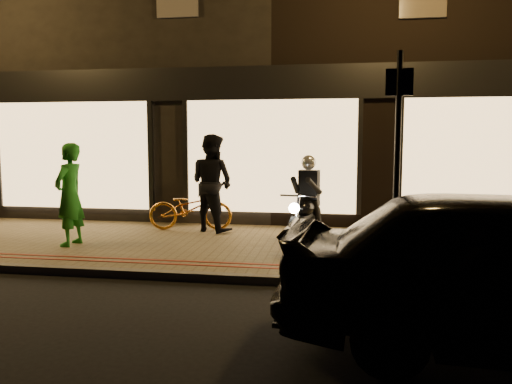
% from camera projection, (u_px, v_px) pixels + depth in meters
% --- Properties ---
extents(ground, '(90.00, 90.00, 0.00)m').
position_uv_depth(ground, '(233.00, 284.00, 6.86)').
color(ground, black).
rests_on(ground, ground).
extents(sidewalk, '(50.00, 4.00, 0.12)m').
position_uv_depth(sidewalk, '(256.00, 248.00, 8.81)').
color(sidewalk, brown).
rests_on(sidewalk, ground).
extents(kerb_stone, '(50.00, 0.14, 0.12)m').
position_uv_depth(kerb_stone, '(233.00, 279.00, 6.90)').
color(kerb_stone, '#59544C').
rests_on(kerb_stone, ground).
extents(red_kerb_lines, '(50.00, 0.26, 0.01)m').
position_uv_depth(red_kerb_lines, '(240.00, 265.00, 7.38)').
color(red_kerb_lines, maroon).
rests_on(red_kerb_lines, sidewalk).
extents(building_row, '(48.00, 10.11, 8.50)m').
position_uv_depth(building_row, '(292.00, 64.00, 15.23)').
color(building_row, black).
rests_on(building_row, ground).
extents(motorcycle, '(0.69, 1.93, 1.59)m').
position_uv_depth(motorcycle, '(306.00, 212.00, 8.57)').
color(motorcycle, black).
rests_on(motorcycle, sidewalk).
extents(sign_post, '(0.35, 0.09, 3.00)m').
position_uv_depth(sign_post, '(397.00, 153.00, 6.56)').
color(sign_post, black).
rests_on(sign_post, sidewalk).
extents(bicycle_gold, '(1.77, 0.85, 0.89)m').
position_uv_depth(bicycle_gold, '(190.00, 208.00, 10.22)').
color(bicycle_gold, orange).
rests_on(bicycle_gold, sidewalk).
extents(person_green, '(0.49, 0.69, 1.79)m').
position_uv_depth(person_green, '(70.00, 195.00, 8.69)').
color(person_green, '#217D21').
rests_on(person_green, sidewalk).
extents(person_dark, '(1.18, 1.09, 1.96)m').
position_uv_depth(person_dark, '(212.00, 183.00, 10.05)').
color(person_dark, black).
rests_on(person_dark, sidewalk).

